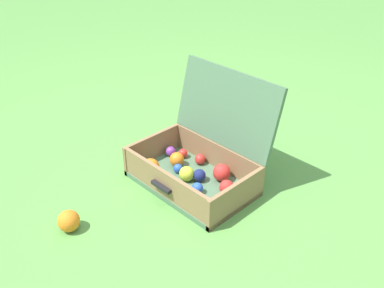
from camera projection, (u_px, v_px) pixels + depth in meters
name	position (u px, v px, depth m)	size (l,w,h in m)	color
ground_plane	(204.00, 193.00, 1.91)	(16.00, 16.00, 0.00)	#569342
open_suitcase	(199.00, 159.00, 1.94)	(0.55, 0.46, 0.49)	#4C7051
stray_ball_on_grass	(69.00, 221.00, 1.68)	(0.09, 0.09, 0.09)	orange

